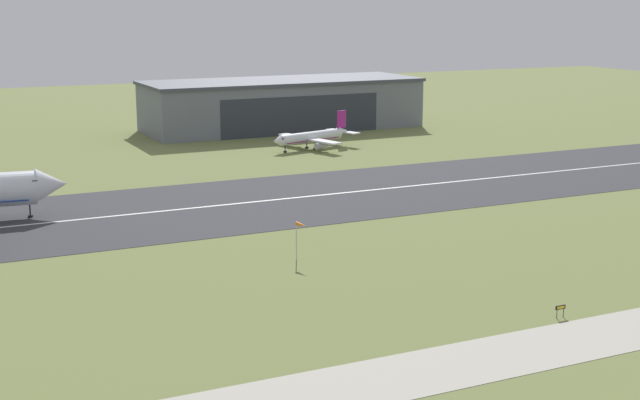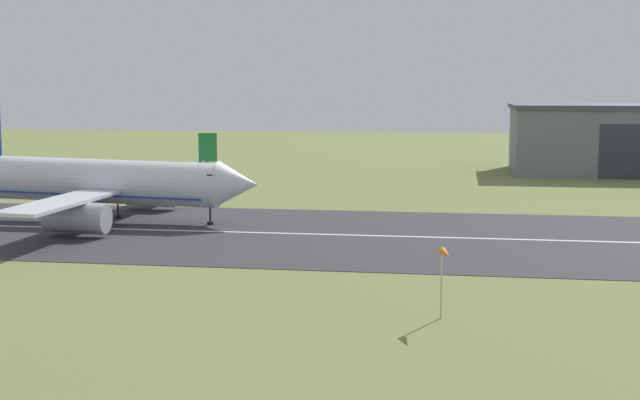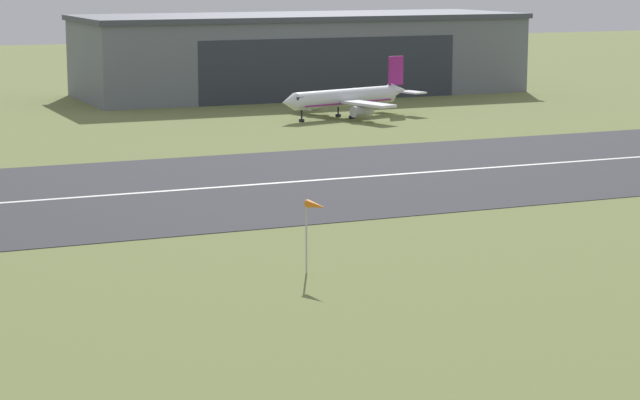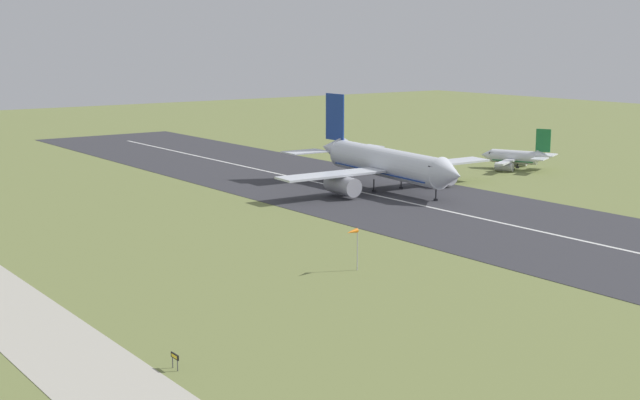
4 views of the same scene
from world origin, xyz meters
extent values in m
plane|color=olive|center=(0.00, 49.20, 0.00)|extent=(610.61, 610.61, 0.00)
cube|color=#333338|center=(0.00, 98.39, 0.03)|extent=(370.61, 42.91, 0.06)
cube|color=silver|center=(0.00, 98.39, 0.07)|extent=(333.55, 0.70, 0.01)
cube|color=#B2AD9E|center=(0.00, 18.74, 0.03)|extent=(277.96, 10.06, 0.05)
cylinder|color=silver|center=(-55.22, 104.11, 5.47)|extent=(31.38, 6.56, 6.40)
cone|color=silver|center=(-37.04, 103.67, 5.47)|extent=(5.48, 5.94, 5.91)
cone|color=silver|center=(-74.27, 104.58, 6.52)|extent=(7.19, 5.40, 5.36)
cube|color=black|center=(-39.92, 103.74, 6.63)|extent=(1.23, 4.96, 0.46)
cube|color=navy|center=(-55.22, 104.11, 3.87)|extent=(28.15, 6.19, 0.74)
cube|color=silver|center=(-54.94, 90.09, 4.45)|extent=(5.74, 22.33, 0.50)
cylinder|color=#A8A8B2|center=(-53.85, 91.84, 2.40)|extent=(7.70, 3.78, 3.74)
cube|color=silver|center=(-54.26, 118.10, 4.45)|extent=(5.74, 22.33, 0.50)
cylinder|color=#A8A8B2|center=(-53.26, 116.30, 2.40)|extent=(7.70, 3.78, 3.74)
cube|color=navy|center=(-73.22, 104.55, 13.31)|extent=(6.32, 0.43, 9.87)
cube|color=silver|center=(-73.80, 97.22, 6.34)|extent=(5.74, 9.02, 0.24)
cube|color=silver|center=(-73.45, 111.90, 6.34)|extent=(5.74, 9.02, 0.24)
cylinder|color=black|center=(-40.86, 103.77, 1.28)|extent=(0.24, 0.24, 2.57)
cylinder|color=black|center=(-40.86, 103.77, 0.22)|extent=(0.84, 0.84, 0.44)
cylinder|color=black|center=(-55.18, 100.63, 1.28)|extent=(0.24, 0.24, 2.57)
cylinder|color=black|center=(-55.18, 100.63, 0.22)|extent=(0.84, 0.84, 0.44)
cylinder|color=black|center=(-55.01, 107.59, 1.28)|extent=(0.24, 0.24, 2.57)
cylinder|color=black|center=(-55.01, 107.59, 0.22)|extent=(0.84, 0.84, 0.44)
cylinder|color=silver|center=(-60.40, 146.85, 2.86)|extent=(10.87, 7.16, 3.08)
cone|color=silver|center=(-66.46, 144.09, 2.86)|extent=(3.79, 3.94, 3.08)
cone|color=silver|center=(-53.92, 149.79, 3.41)|extent=(4.50, 4.05, 2.77)
cube|color=black|center=(-65.07, 144.73, 3.48)|extent=(2.08, 2.83, 0.44)
cube|color=#1E7238|center=(-60.40, 146.85, 2.02)|extent=(9.84, 6.59, 0.20)
cube|color=silver|center=(-63.07, 152.22, 2.32)|extent=(5.55, 8.96, 0.40)
cylinder|color=#A8A8B2|center=(-63.15, 151.40, 1.12)|extent=(4.43, 3.39, 1.91)
cube|color=silver|center=(-58.11, 141.31, 2.32)|extent=(5.55, 8.96, 0.40)
cylinder|color=#A8A8B2|center=(-58.78, 141.79, 1.12)|extent=(4.43, 3.39, 1.91)
cube|color=#1E7238|center=(-54.43, 149.57, 7.01)|extent=(3.16, 1.64, 5.23)
cube|color=silver|center=(-55.67, 153.27, 3.32)|extent=(4.61, 5.49, 0.24)
cube|color=silver|center=(-52.45, 146.19, 3.32)|extent=(4.61, 5.49, 0.24)
cylinder|color=black|center=(-64.10, 145.16, 0.66)|extent=(0.24, 0.24, 1.32)
cylinder|color=black|center=(-64.10, 145.16, 0.22)|extent=(0.84, 0.84, 0.44)
cylinder|color=black|center=(-60.90, 148.65, 0.66)|extent=(0.24, 0.24, 1.32)
cylinder|color=black|center=(-60.90, 148.65, 0.22)|extent=(0.84, 0.84, 0.44)
cylinder|color=black|center=(-59.37, 145.29, 0.66)|extent=(0.24, 0.24, 1.32)
cylinder|color=black|center=(-59.37, 145.29, 0.22)|extent=(0.84, 0.84, 0.44)
cylinder|color=#B7B7BC|center=(-10.00, 60.71, 2.80)|extent=(0.14, 0.14, 5.59)
cone|color=orange|center=(-9.69, 59.55, 5.34)|extent=(1.11, 2.18, 0.60)
cylinder|color=#4C4C51|center=(7.53, 25.28, 0.52)|extent=(0.10, 0.10, 1.03)
cylinder|color=#4C4C51|center=(8.51, 25.28, 0.52)|extent=(0.10, 0.10, 1.03)
cube|color=black|center=(8.02, 25.28, 1.28)|extent=(1.40, 0.12, 0.49)
cube|color=yellow|center=(8.02, 25.21, 1.28)|extent=(1.06, 0.02, 0.29)
camera|label=1|loc=(-59.88, -51.77, 36.06)|focal=50.00mm
camera|label=2|loc=(-8.62, -7.21, 17.72)|focal=50.00mm
camera|label=3|loc=(-44.86, -22.61, 22.38)|focal=70.00mm
camera|label=4|loc=(78.19, -9.36, 29.73)|focal=50.00mm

